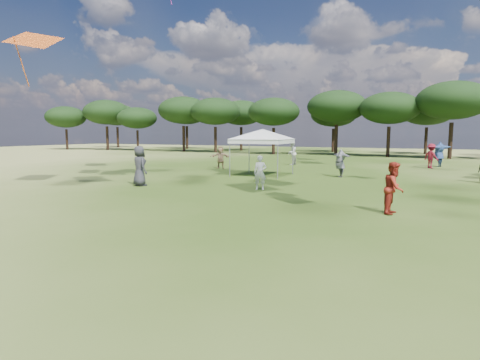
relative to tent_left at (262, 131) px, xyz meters
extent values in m
cylinder|color=black|center=(-41.94, 21.58, -1.10)|extent=(0.35, 0.35, 3.09)
ellipsoid|color=black|center=(-41.94, 21.58, 2.30)|extent=(6.01, 6.01, 3.24)
cylinder|color=black|center=(-35.66, 23.66, -0.89)|extent=(0.40, 0.40, 3.51)
ellipsoid|color=black|center=(-35.66, 23.66, 2.97)|extent=(6.82, 6.82, 3.68)
cylinder|color=black|center=(-29.80, 23.67, -1.19)|extent=(0.33, 0.33, 2.92)
ellipsoid|color=black|center=(-29.80, 23.67, 2.02)|extent=(5.67, 5.67, 3.06)
cylinder|color=black|center=(-21.90, 23.86, -0.90)|extent=(0.40, 0.40, 3.49)
ellipsoid|color=black|center=(-21.90, 23.86, 2.94)|extent=(6.79, 6.79, 3.66)
cylinder|color=black|center=(-16.76, 23.58, -0.99)|extent=(0.38, 0.38, 3.32)
ellipsoid|color=black|center=(-16.76, 23.58, 2.66)|extent=(6.44, 6.44, 3.47)
cylinder|color=black|center=(-8.35, 22.87, -1.08)|extent=(0.36, 0.36, 3.14)
ellipsoid|color=black|center=(-8.35, 22.87, 2.38)|extent=(6.11, 6.11, 3.29)
cylinder|color=black|center=(-1.23, 24.38, -0.92)|extent=(0.40, 0.40, 3.46)
ellipsoid|color=black|center=(-1.23, 24.38, 2.89)|extent=(6.73, 6.73, 3.63)
cylinder|color=black|center=(4.58, 23.20, -1.05)|extent=(0.37, 0.37, 3.21)
ellipsoid|color=black|center=(4.58, 23.20, 2.49)|extent=(6.24, 6.24, 3.36)
cylinder|color=black|center=(10.41, 22.75, -0.87)|extent=(0.41, 0.41, 3.56)
ellipsoid|color=black|center=(10.41, 22.75, 3.04)|extent=(6.91, 6.91, 3.73)
cylinder|color=black|center=(-41.77, 32.36, -0.87)|extent=(0.41, 0.41, 3.56)
ellipsoid|color=black|center=(-41.77, 32.36, 3.05)|extent=(6.92, 6.92, 3.73)
cylinder|color=black|center=(-26.93, 32.13, -0.84)|extent=(0.41, 0.41, 3.62)
ellipsoid|color=black|center=(-26.93, 32.13, 3.14)|extent=(7.03, 7.03, 3.79)
cylinder|color=black|center=(-16.24, 30.14, -0.97)|extent=(0.39, 0.39, 3.37)
ellipsoid|color=black|center=(-16.24, 30.14, 2.74)|extent=(6.54, 6.54, 3.53)
cylinder|color=black|center=(-3.36, 31.88, -1.09)|extent=(0.36, 0.36, 3.11)
ellipsoid|color=black|center=(-3.36, 31.88, 2.33)|extent=(6.05, 6.05, 3.26)
cylinder|color=black|center=(7.98, 31.09, -1.05)|extent=(0.37, 0.37, 3.20)
ellipsoid|color=black|center=(7.98, 31.09, 2.47)|extent=(6.21, 6.21, 3.35)
cylinder|color=gray|center=(-1.40, -1.52, -1.60)|extent=(0.06, 0.06, 2.10)
cylinder|color=gray|center=(1.52, -1.40, -1.60)|extent=(0.06, 0.06, 2.10)
cylinder|color=gray|center=(-1.52, 1.40, -1.60)|extent=(0.06, 0.06, 2.10)
cylinder|color=gray|center=(1.40, 1.52, -1.60)|extent=(0.06, 0.06, 2.10)
cube|color=silver|center=(0.00, 0.00, -0.60)|extent=(3.21, 3.21, 0.25)
pyramid|color=silver|center=(0.00, 0.00, 0.12)|extent=(6.27, 6.27, 0.60)
imported|color=#2C2C31|center=(-3.45, -6.94, -1.69)|extent=(1.11, 0.95, 1.93)
imported|color=maroon|center=(8.96, 9.88, -1.76)|extent=(1.30, 1.24, 1.77)
imported|color=#846748|center=(-4.63, 3.19, -1.84)|extent=(1.56, 0.81, 1.61)
imported|color=beige|center=(2.29, -5.57, -1.88)|extent=(0.65, 0.53, 1.55)
imported|color=#54555A|center=(4.38, 1.21, -1.85)|extent=(1.65, 1.88, 1.60)
imported|color=beige|center=(-1.09, 8.52, -1.69)|extent=(0.78, 0.98, 1.93)
imported|color=maroon|center=(8.23, -8.66, -1.83)|extent=(0.71, 0.87, 1.65)
imported|color=navy|center=(9.48, 11.80, -1.71)|extent=(1.91, 2.23, 1.89)
plane|color=#C35016|center=(-6.43, -9.96, 3.88)|extent=(2.81, 2.94, 1.23)
camera|label=1|loc=(9.43, -22.01, -0.10)|focal=30.00mm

